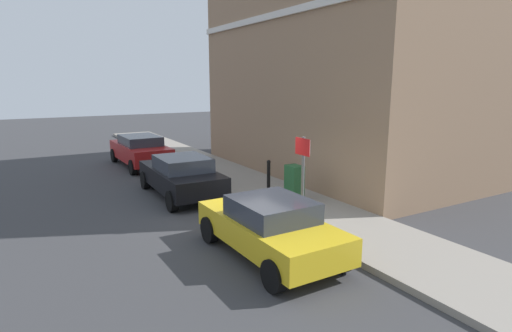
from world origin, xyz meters
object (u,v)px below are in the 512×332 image
at_px(car_red, 140,150).
at_px(bollard_near_cabinet, 269,174).
at_px(car_black, 181,175).
at_px(utility_cabinet, 294,185).
at_px(street_sign, 303,167).
at_px(car_yellow, 270,226).

relative_size(car_red, bollard_near_cabinet, 4.27).
height_order(car_black, utility_cabinet, car_black).
bearing_deg(bollard_near_cabinet, utility_cabinet, -93.44).
bearing_deg(car_black, bollard_near_cabinet, -113.07).
relative_size(car_black, street_sign, 1.83).
relative_size(bollard_near_cabinet, street_sign, 0.45).
bearing_deg(car_yellow, car_red, -1.66).
distance_m(car_black, street_sign, 4.98).
xyz_separation_m(car_yellow, utility_cabinet, (2.65, 2.80, -0.02)).
height_order(car_black, bollard_near_cabinet, car_black).
bearing_deg(car_black, street_sign, -159.84).
xyz_separation_m(car_yellow, bollard_near_cabinet, (2.75, 4.46, 0.01)).
distance_m(car_yellow, bollard_near_cabinet, 5.24).
height_order(utility_cabinet, street_sign, street_sign).
distance_m(car_red, street_sign, 10.53).
bearing_deg(bollard_near_cabinet, car_black, 156.06).
distance_m(car_yellow, utility_cabinet, 3.85).
bearing_deg(car_yellow, utility_cabinet, -44.17).
xyz_separation_m(car_red, utility_cabinet, (2.48, -8.64, -0.08)).
relative_size(utility_cabinet, street_sign, 0.50).
height_order(utility_cabinet, bollard_near_cabinet, utility_cabinet).
height_order(bollard_near_cabinet, street_sign, street_sign).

